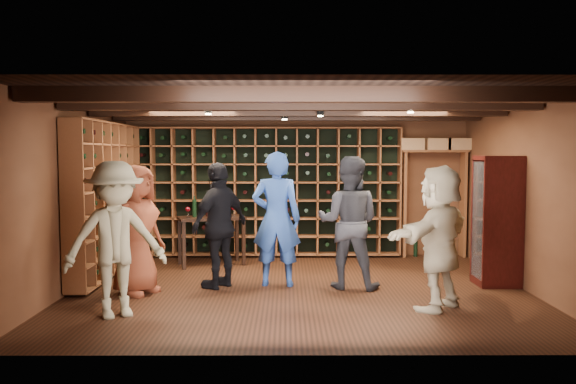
{
  "coord_description": "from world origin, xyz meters",
  "views": [
    {
      "loc": [
        -0.17,
        -7.43,
        1.82
      ],
      "look_at": [
        -0.15,
        0.2,
        1.29
      ],
      "focal_mm": 35.0,
      "sensor_mm": 36.0,
      "label": 1
    }
  ],
  "objects_px": {
    "display_cabinet": "(497,223)",
    "tasting_table": "(211,222)",
    "guest_woman_black": "(220,225)",
    "man_grey_suit": "(349,222)",
    "man_blue_shirt": "(276,219)",
    "guest_red_floral": "(137,230)",
    "guest_khaki": "(115,239)",
    "guest_beige": "(439,237)"
  },
  "relations": [
    {
      "from": "guest_khaki",
      "to": "display_cabinet",
      "type": "bearing_deg",
      "value": -11.37
    },
    {
      "from": "display_cabinet",
      "to": "guest_beige",
      "type": "height_order",
      "value": "display_cabinet"
    },
    {
      "from": "man_grey_suit",
      "to": "guest_khaki",
      "type": "distance_m",
      "value": 3.04
    },
    {
      "from": "man_grey_suit",
      "to": "tasting_table",
      "type": "height_order",
      "value": "man_grey_suit"
    },
    {
      "from": "guest_woman_black",
      "to": "display_cabinet",
      "type": "bearing_deg",
      "value": 127.76
    },
    {
      "from": "man_blue_shirt",
      "to": "guest_woman_black",
      "type": "relative_size",
      "value": 1.08
    },
    {
      "from": "man_blue_shirt",
      "to": "guest_khaki",
      "type": "bearing_deg",
      "value": 44.09
    },
    {
      "from": "display_cabinet",
      "to": "guest_beige",
      "type": "bearing_deg",
      "value": -133.28
    },
    {
      "from": "man_blue_shirt",
      "to": "guest_red_floral",
      "type": "height_order",
      "value": "man_blue_shirt"
    },
    {
      "from": "display_cabinet",
      "to": "tasting_table",
      "type": "distance_m",
      "value": 4.34
    },
    {
      "from": "guest_red_floral",
      "to": "guest_woman_black",
      "type": "relative_size",
      "value": 0.98
    },
    {
      "from": "guest_khaki",
      "to": "guest_red_floral",
      "type": "bearing_deg",
      "value": 63.37
    },
    {
      "from": "guest_woman_black",
      "to": "man_grey_suit",
      "type": "bearing_deg",
      "value": 125.23
    },
    {
      "from": "man_grey_suit",
      "to": "guest_woman_black",
      "type": "bearing_deg",
      "value": 13.81
    },
    {
      "from": "display_cabinet",
      "to": "guest_beige",
      "type": "distance_m",
      "value": 1.62
    },
    {
      "from": "tasting_table",
      "to": "guest_woman_black",
      "type": "bearing_deg",
      "value": -97.44
    },
    {
      "from": "guest_red_floral",
      "to": "guest_beige",
      "type": "xyz_separation_m",
      "value": [
        3.7,
        -0.71,
        0.01
      ]
    },
    {
      "from": "man_grey_suit",
      "to": "guest_beige",
      "type": "distance_m",
      "value": 1.4
    },
    {
      "from": "man_blue_shirt",
      "to": "guest_beige",
      "type": "height_order",
      "value": "man_blue_shirt"
    },
    {
      "from": "man_blue_shirt",
      "to": "guest_beige",
      "type": "distance_m",
      "value": 2.24
    },
    {
      "from": "guest_beige",
      "to": "tasting_table",
      "type": "relative_size",
      "value": 1.45
    },
    {
      "from": "guest_woman_black",
      "to": "guest_beige",
      "type": "relative_size",
      "value": 1.01
    },
    {
      "from": "man_grey_suit",
      "to": "tasting_table",
      "type": "bearing_deg",
      "value": -22.22
    },
    {
      "from": "guest_khaki",
      "to": "guest_beige",
      "type": "bearing_deg",
      "value": -23.82
    },
    {
      "from": "display_cabinet",
      "to": "man_blue_shirt",
      "type": "relative_size",
      "value": 0.95
    },
    {
      "from": "tasting_table",
      "to": "guest_red_floral",
      "type": "bearing_deg",
      "value": -130.21
    },
    {
      "from": "display_cabinet",
      "to": "man_grey_suit",
      "type": "bearing_deg",
      "value": -175.99
    },
    {
      "from": "guest_woman_black",
      "to": "guest_khaki",
      "type": "bearing_deg",
      "value": -0.01
    },
    {
      "from": "display_cabinet",
      "to": "tasting_table",
      "type": "bearing_deg",
      "value": 161.27
    },
    {
      "from": "guest_red_floral",
      "to": "man_blue_shirt",
      "type": "bearing_deg",
      "value": -48.16
    },
    {
      "from": "man_blue_shirt",
      "to": "tasting_table",
      "type": "relative_size",
      "value": 1.58
    },
    {
      "from": "man_grey_suit",
      "to": "guest_beige",
      "type": "height_order",
      "value": "man_grey_suit"
    },
    {
      "from": "display_cabinet",
      "to": "man_blue_shirt",
      "type": "height_order",
      "value": "man_blue_shirt"
    },
    {
      "from": "guest_red_floral",
      "to": "guest_khaki",
      "type": "relative_size",
      "value": 0.96
    },
    {
      "from": "guest_red_floral",
      "to": "man_grey_suit",
      "type": "bearing_deg",
      "value": -55.4
    },
    {
      "from": "display_cabinet",
      "to": "guest_woman_black",
      "type": "height_order",
      "value": "display_cabinet"
    },
    {
      "from": "guest_red_floral",
      "to": "guest_woman_black",
      "type": "distance_m",
      "value": 1.08
    },
    {
      "from": "guest_beige",
      "to": "guest_red_floral",
      "type": "bearing_deg",
      "value": -58.06
    },
    {
      "from": "man_blue_shirt",
      "to": "guest_red_floral",
      "type": "xyz_separation_m",
      "value": [
        -1.79,
        -0.44,
        -0.09
      ]
    },
    {
      "from": "display_cabinet",
      "to": "guest_woman_black",
      "type": "bearing_deg",
      "value": -178.14
    },
    {
      "from": "man_blue_shirt",
      "to": "tasting_table",
      "type": "height_order",
      "value": "man_blue_shirt"
    },
    {
      "from": "man_blue_shirt",
      "to": "guest_woman_black",
      "type": "bearing_deg",
      "value": 11.64
    }
  ]
}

